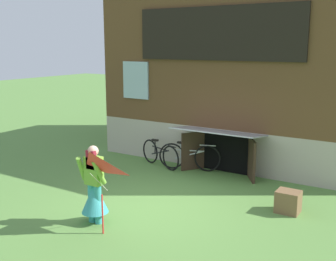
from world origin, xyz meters
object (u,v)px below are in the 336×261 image
(person, at_px, (94,191))
(kite, at_px, (90,171))
(bicycle_black, at_px, (160,154))
(wooden_crate, at_px, (288,202))
(bicycle_silver, at_px, (189,157))

(person, distance_m, kite, 0.83)
(person, height_order, bicycle_black, person)
(kite, distance_m, bicycle_black, 4.61)
(person, distance_m, wooden_crate, 3.95)
(wooden_crate, bearing_deg, bicycle_black, 161.39)
(bicycle_silver, distance_m, bicycle_black, 0.88)
(kite, bearing_deg, wooden_crate, 47.85)
(kite, bearing_deg, person, 126.31)
(bicycle_silver, height_order, bicycle_black, bicycle_silver)
(bicycle_silver, relative_size, wooden_crate, 3.52)
(bicycle_silver, xyz_separation_m, wooden_crate, (3.17, -1.50, -0.15))
(bicycle_black, bearing_deg, wooden_crate, 0.98)
(kite, distance_m, wooden_crate, 4.12)
(kite, relative_size, wooden_crate, 3.19)
(person, xyz_separation_m, kite, (0.35, -0.48, 0.58))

